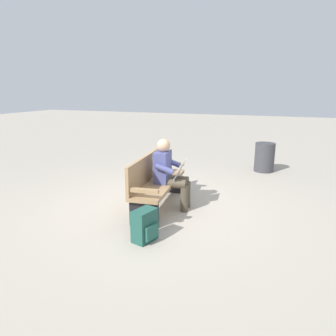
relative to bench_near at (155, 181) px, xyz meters
The scene contains 5 objects.
ground_plane 0.46m from the bench_near, 96.32° to the left, with size 40.00×40.00×0.00m, color #A89E8E.
bench_near is the anchor object (origin of this frame).
person_seated 0.29m from the bench_near, 101.48° to the left, with size 0.60×0.60×1.18m.
backpack 1.26m from the bench_near, 16.93° to the left, with size 0.37×0.31×0.44m.
trash_bin 3.49m from the bench_near, 153.64° to the left, with size 0.47×0.47×0.70m, color #38383D.
Camera 1 is at (4.56, 1.93, 1.96)m, focal length 32.78 mm.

